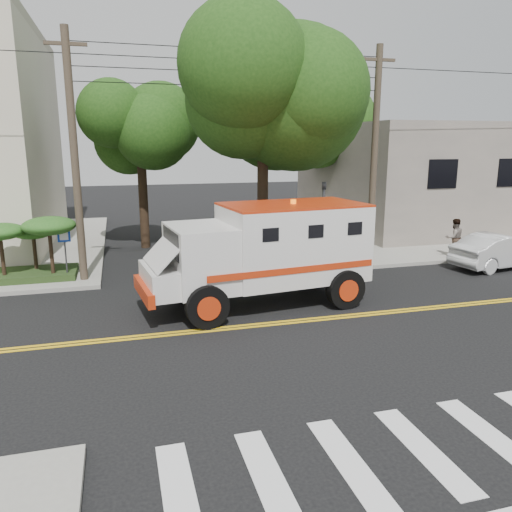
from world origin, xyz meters
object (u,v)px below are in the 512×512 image
object	(u,v)px
armored_truck	(266,249)
pedestrian_b	(454,238)
parked_sedan	(500,251)
pedestrian_a	(345,236)

from	to	relation	value
armored_truck	pedestrian_b	world-z (taller)	armored_truck
parked_sedan	pedestrian_b	world-z (taller)	pedestrian_b
parked_sedan	pedestrian_a	distance (m)	6.43
armored_truck	parked_sedan	world-z (taller)	armored_truck
armored_truck	pedestrian_b	distance (m)	10.55
parked_sedan	pedestrian_b	distance (m)	1.99
pedestrian_b	armored_truck	bearing A→B (deg)	23.09
armored_truck	pedestrian_b	xyz separation A→B (m)	(9.83, 3.75, -0.84)
armored_truck	parked_sedan	distance (m)	11.07
parked_sedan	pedestrian_a	xyz separation A→B (m)	(-5.56, 3.20, 0.31)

